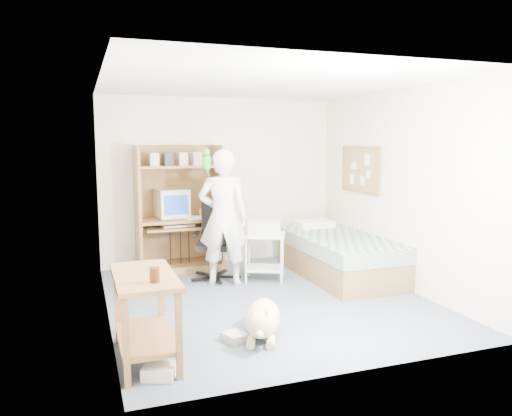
# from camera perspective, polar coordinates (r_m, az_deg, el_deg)

# --- Properties ---
(floor) EXTENTS (4.00, 4.00, 0.00)m
(floor) POSITION_cam_1_polar(r_m,az_deg,el_deg) (6.01, 1.20, -10.34)
(floor) COLOR #4D5B69
(floor) RESTS_ON ground
(wall_back) EXTENTS (3.60, 0.02, 2.50)m
(wall_back) POSITION_cam_1_polar(r_m,az_deg,el_deg) (7.64, -4.07, 3.09)
(wall_back) COLOR white
(wall_back) RESTS_ON floor
(wall_right) EXTENTS (0.02, 4.00, 2.50)m
(wall_right) POSITION_cam_1_polar(r_m,az_deg,el_deg) (6.60, 16.03, 2.08)
(wall_right) COLOR white
(wall_right) RESTS_ON floor
(wall_left) EXTENTS (0.02, 4.00, 2.50)m
(wall_left) POSITION_cam_1_polar(r_m,az_deg,el_deg) (5.39, -16.99, 0.85)
(wall_left) COLOR white
(wall_left) RESTS_ON floor
(ceiling) EXTENTS (3.60, 4.00, 0.02)m
(ceiling) POSITION_cam_1_polar(r_m,az_deg,el_deg) (5.75, 1.27, 14.08)
(ceiling) COLOR white
(ceiling) RESTS_ON wall_back
(computer_hutch) EXTENTS (1.20, 0.63, 1.80)m
(computer_hutch) POSITION_cam_1_polar(r_m,az_deg,el_deg) (7.28, -8.81, -0.61)
(computer_hutch) COLOR brown
(computer_hutch) RESTS_ON floor
(bed) EXTENTS (1.02, 2.02, 0.66)m
(bed) POSITION_cam_1_polar(r_m,az_deg,el_deg) (7.00, 9.45, -5.39)
(bed) COLOR brown
(bed) RESTS_ON floor
(side_desk) EXTENTS (0.50, 1.00, 0.75)m
(side_desk) POSITION_cam_1_polar(r_m,az_deg,el_deg) (4.39, -12.56, -10.63)
(side_desk) COLOR brown
(side_desk) RESTS_ON floor
(corkboard) EXTENTS (0.04, 0.94, 0.66)m
(corkboard) POSITION_cam_1_polar(r_m,az_deg,el_deg) (7.32, 11.83, 4.31)
(corkboard) COLOR olive
(corkboard) RESTS_ON wall_right
(office_chair) EXTENTS (0.61, 0.62, 1.06)m
(office_chair) POSITION_cam_1_polar(r_m,az_deg,el_deg) (6.80, -4.65, -4.92)
(office_chair) COLOR black
(office_chair) RESTS_ON floor
(person) EXTENTS (0.75, 0.63, 1.76)m
(person) POSITION_cam_1_polar(r_m,az_deg,el_deg) (6.43, -3.76, -1.10)
(person) COLOR silver
(person) RESTS_ON floor
(parrot) EXTENTS (0.13, 0.22, 0.36)m
(parrot) POSITION_cam_1_polar(r_m,az_deg,el_deg) (6.32, -5.63, 5.38)
(parrot) COLOR #148D22
(parrot) RESTS_ON person
(dog) EXTENTS (0.59, 0.99, 0.39)m
(dog) POSITION_cam_1_polar(r_m,az_deg,el_deg) (4.88, 0.73, -12.54)
(dog) COLOR tan
(dog) RESTS_ON floor
(printer_cart) EXTENTS (0.66, 0.61, 0.64)m
(printer_cart) POSITION_cam_1_polar(r_m,az_deg,el_deg) (6.70, 1.00, -4.70)
(printer_cart) COLOR silver
(printer_cart) RESTS_ON floor
(printer) EXTENTS (0.52, 0.47, 0.18)m
(printer) POSITION_cam_1_polar(r_m,az_deg,el_deg) (6.64, 1.00, -2.13)
(printer) COLOR #BABAB5
(printer) RESTS_ON printer_cart
(crt_monitor) EXTENTS (0.47, 0.50, 0.40)m
(crt_monitor) POSITION_cam_1_polar(r_m,az_deg,el_deg) (7.25, -9.62, 0.55)
(crt_monitor) COLOR beige
(crt_monitor) RESTS_ON computer_hutch
(keyboard) EXTENTS (0.46, 0.20, 0.03)m
(keyboard) POSITION_cam_1_polar(r_m,az_deg,el_deg) (7.14, -8.85, -1.99)
(keyboard) COLOR beige
(keyboard) RESTS_ON computer_hutch
(pencil_cup) EXTENTS (0.08, 0.08, 0.12)m
(pencil_cup) POSITION_cam_1_polar(r_m,az_deg,el_deg) (7.26, -6.17, -0.59)
(pencil_cup) COLOR gold
(pencil_cup) RESTS_ON computer_hutch
(drink_glass) EXTENTS (0.08, 0.08, 0.12)m
(drink_glass) POSITION_cam_1_polar(r_m,az_deg,el_deg) (4.05, -11.52, -7.49)
(drink_glass) COLOR #3C1C09
(drink_glass) RESTS_ON side_desk
(floor_box_a) EXTENTS (0.31, 0.28, 0.10)m
(floor_box_a) POSITION_cam_1_polar(r_m,az_deg,el_deg) (4.22, -11.02, -17.88)
(floor_box_a) COLOR white
(floor_box_a) RESTS_ON floor
(floor_box_b) EXTENTS (0.25, 0.27, 0.08)m
(floor_box_b) POSITION_cam_1_polar(r_m,az_deg,el_deg) (4.81, -2.47, -14.54)
(floor_box_b) COLOR #ABABA7
(floor_box_b) RESTS_ON floor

